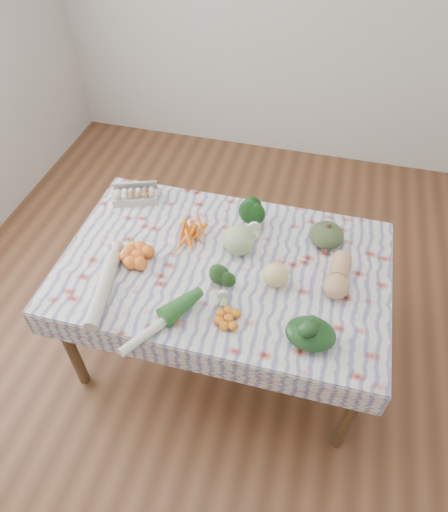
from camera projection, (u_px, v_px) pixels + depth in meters
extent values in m
plane|color=brown|center=(224.00, 345.00, 2.88)|extent=(4.50, 4.50, 0.00)
cube|color=brown|center=(224.00, 268.00, 2.34)|extent=(1.60, 1.00, 0.04)
cylinder|color=brown|center=(71.00, 347.00, 2.45)|extent=(0.06, 0.06, 0.71)
cylinder|color=brown|center=(349.00, 414.00, 2.20)|extent=(0.06, 0.06, 0.71)
cylinder|color=brown|center=(133.00, 237.00, 3.04)|extent=(0.06, 0.06, 0.71)
cylinder|color=brown|center=(359.00, 280.00, 2.78)|extent=(0.06, 0.06, 0.71)
cube|color=silver|center=(224.00, 265.00, 2.33)|extent=(1.66, 1.06, 0.01)
cube|color=#B9B9B4|center=(135.00, 197.00, 2.63)|extent=(0.27, 0.18, 0.07)
cube|color=#F56409|center=(189.00, 235.00, 2.44)|extent=(0.25, 0.23, 0.04)
ellipsoid|color=#143C12|center=(253.00, 216.00, 2.46)|extent=(0.22, 0.21, 0.15)
ellipsoid|color=#42552E|center=(327.00, 235.00, 2.38)|extent=(0.22, 0.22, 0.12)
sphere|color=#A2BF7E|center=(239.00, 240.00, 2.33)|extent=(0.20, 0.20, 0.16)
ellipsoid|color=tan|center=(339.00, 275.00, 2.19)|extent=(0.14, 0.27, 0.12)
cube|color=orange|center=(138.00, 256.00, 2.31)|extent=(0.24, 0.24, 0.07)
ellipsoid|color=#21481C|center=(224.00, 286.00, 2.16)|extent=(0.15, 0.15, 0.10)
cube|color=orange|center=(228.00, 318.00, 2.06)|extent=(0.16, 0.16, 0.05)
sphere|color=#E4D17D|center=(276.00, 275.00, 2.19)|extent=(0.15, 0.15, 0.12)
ellipsoid|color=black|center=(311.00, 334.00, 1.98)|extent=(0.27, 0.24, 0.10)
cylinder|color=beige|center=(104.00, 288.00, 2.17)|extent=(0.15, 0.47, 0.07)
cylinder|color=silver|center=(162.00, 323.00, 2.04)|extent=(0.28, 0.41, 0.05)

